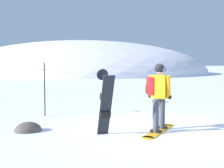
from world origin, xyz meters
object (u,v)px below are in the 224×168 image
Objects in this scene: snowboarder_main at (158,95)px; piste_marker_near at (45,85)px; spare_snowboard at (105,102)px; rock_dark at (158,102)px; rock_mid at (28,131)px.

snowboarder_main is 3.96m from piste_marker_near.
spare_snowboard is at bearing -73.48° from piste_marker_near.
piste_marker_near reaches higher than rock_dark.
piste_marker_near is 2.61× the size of rock_mid.
snowboarder_main reaches higher than rock_mid.
piste_marker_near is at bearing 70.05° from rock_mid.
spare_snowboard is 2.82× the size of rock_dark.
snowboarder_main is 3.05× the size of rock_dark.
rock_mid is at bearing -109.95° from piste_marker_near.
rock_mid is (-5.91, -3.54, 0.00)m from rock_dark.
snowboarder_main reaches higher than spare_snowboard.
piste_marker_near is at bearing -163.44° from rock_dark.
spare_snowboard is at bearing -132.16° from rock_dark.
rock_mid reaches higher than rock_dark.
piste_marker_near reaches higher than snowboarder_main.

